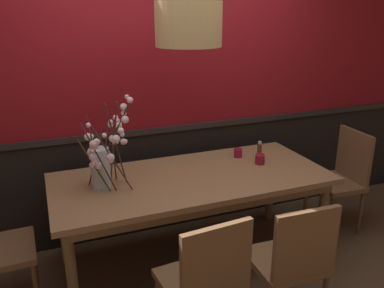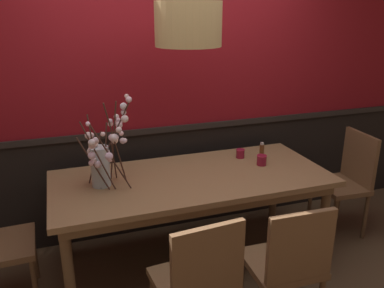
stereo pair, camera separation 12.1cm
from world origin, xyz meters
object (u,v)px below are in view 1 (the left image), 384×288
at_px(chair_near_side_right, 292,259).
at_px(candle_holder_nearer_edge, 238,153).
at_px(dining_table, 192,185).
at_px(chair_near_side_left, 206,280).
at_px(chair_far_side_left, 127,169).
at_px(candle_holder_nearer_center, 260,159).
at_px(condiment_bottle, 259,151).
at_px(chair_head_east_end, 343,175).
at_px(vase_with_blossoms, 103,159).
at_px(pendant_lamp, 188,24).

distance_m(chair_near_side_right, candle_holder_nearer_edge, 1.20).
distance_m(dining_table, chair_near_side_left, 0.96).
height_order(chair_far_side_left, candle_holder_nearer_center, chair_far_side_left).
bearing_deg(condiment_bottle, chair_head_east_end, -6.76).
bearing_deg(dining_table, chair_near_side_left, -106.82).
height_order(dining_table, condiment_bottle, condiment_bottle).
height_order(vase_with_blossoms, pendant_lamp, pendant_lamp).
xyz_separation_m(chair_head_east_end, vase_with_blossoms, (-2.16, 0.02, 0.45)).
distance_m(chair_near_side_left, chair_head_east_end, 2.00).
xyz_separation_m(dining_table, chair_near_side_left, (-0.27, -0.90, -0.15)).
bearing_deg(chair_far_side_left, vase_with_blossoms, -111.19).
relative_size(candle_holder_nearer_center, pendant_lamp, 0.08).
bearing_deg(chair_far_side_left, candle_holder_nearer_center, -43.40).
height_order(vase_with_blossoms, condiment_bottle, vase_with_blossoms).
bearing_deg(pendant_lamp, chair_near_side_left, -105.14).
distance_m(chair_near_side_left, condiment_bottle, 1.42).
xyz_separation_m(chair_head_east_end, condiment_bottle, (-0.84, 0.10, 0.31)).
xyz_separation_m(chair_near_side_right, chair_far_side_left, (-0.62, 1.82, -0.00)).
bearing_deg(chair_near_side_right, vase_with_blossoms, 135.40).
bearing_deg(chair_near_side_left, chair_far_side_left, 91.40).
height_order(dining_table, pendant_lamp, pendant_lamp).
relative_size(chair_near_side_right, condiment_bottle, 5.68).
bearing_deg(chair_near_side_left, chair_head_east_end, 27.46).
xyz_separation_m(dining_table, candle_holder_nearer_edge, (0.52, 0.24, 0.12)).
bearing_deg(candle_holder_nearer_center, chair_far_side_left, 136.60).
xyz_separation_m(chair_near_side_right, chair_head_east_end, (1.20, 0.93, 0.01)).
bearing_deg(pendant_lamp, chair_head_east_end, 1.64).
height_order(chair_near_side_right, chair_near_side_left, chair_near_side_left).
bearing_deg(vase_with_blossoms, candle_holder_nearer_edge, 9.58).
xyz_separation_m(chair_near_side_right, candle_holder_nearer_center, (0.31, 0.94, 0.28)).
distance_m(chair_near_side_left, candle_holder_nearer_center, 1.32).
bearing_deg(chair_far_side_left, condiment_bottle, -39.02).
relative_size(chair_near_side_right, candle_holder_nearer_edge, 11.91).
height_order(chair_far_side_left, vase_with_blossoms, vase_with_blossoms).
relative_size(chair_head_east_end, vase_with_blossoms, 1.40).
bearing_deg(pendant_lamp, candle_holder_nearer_center, 4.82).
distance_m(chair_far_side_left, pendant_lamp, 1.68).
relative_size(dining_table, candle_holder_nearer_center, 24.91).
xyz_separation_m(vase_with_blossoms, pendant_lamp, (0.62, -0.06, 0.90)).
bearing_deg(chair_far_side_left, pendant_lamp, -73.23).
height_order(chair_near_side_left, chair_head_east_end, chair_head_east_end).
bearing_deg(chair_head_east_end, condiment_bottle, 173.24).
distance_m(vase_with_blossoms, pendant_lamp, 1.10).
distance_m(vase_with_blossoms, candle_holder_nearer_edge, 1.21).
relative_size(chair_near_side_right, chair_far_side_left, 0.99).
bearing_deg(dining_table, condiment_bottle, 10.14).
height_order(candle_holder_nearer_center, condiment_bottle, condiment_bottle).
relative_size(dining_table, vase_with_blossoms, 3.14).
bearing_deg(chair_head_east_end, dining_table, -179.30).
relative_size(vase_with_blossoms, candle_holder_nearer_center, 7.93).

